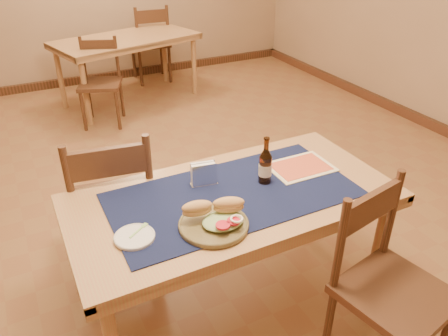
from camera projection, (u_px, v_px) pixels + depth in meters
name	position (u px, v px, depth m)	size (l,w,h in m)	color
room	(167.00, 27.00, 2.43)	(6.04, 7.04, 2.84)	olive
main_table	(233.00, 209.00, 2.18)	(1.60, 0.80, 0.75)	#9D7D4A
placemat	(233.00, 194.00, 2.14)	(1.20, 0.60, 0.01)	#11143E
baseboard	(180.00, 221.00, 3.11)	(6.00, 7.00, 0.10)	#4F2C1C
back_table	(127.00, 45.00, 4.95)	(1.72, 1.16, 0.75)	#9D7D4A
chair_main_far	(113.00, 204.00, 2.47)	(0.52, 0.52, 1.00)	#4F2C1C
chair_main_near	(388.00, 285.00, 1.96)	(0.52, 0.52, 0.95)	#4F2C1C
chair_back_near	(101.00, 81.00, 4.51)	(0.53, 0.53, 0.88)	#4F2C1C
chair_back_far	(151.00, 42.00, 5.65)	(0.48, 0.48, 0.99)	#4F2C1C
sandwich_plate	(216.00, 219.00, 1.90)	(0.31, 0.31, 0.12)	brown
side_plate	(134.00, 236.00, 1.84)	(0.17, 0.17, 0.01)	silver
fork	(140.00, 229.00, 1.87)	(0.10, 0.08, 0.00)	#8BC16A
beer_bottle	(265.00, 166.00, 2.18)	(0.07, 0.07, 0.25)	#4B250D
napkin_holder	(204.00, 174.00, 2.18)	(0.14, 0.07, 0.12)	white
menu_card	(300.00, 167.00, 2.36)	(0.34, 0.25, 0.01)	beige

